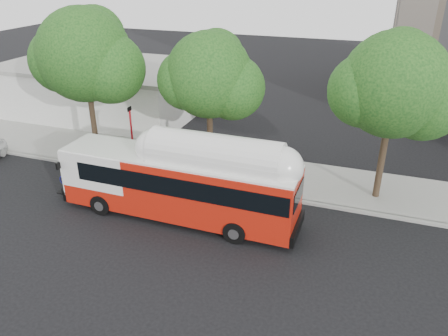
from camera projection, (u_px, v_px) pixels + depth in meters
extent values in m
plane|color=black|center=(187.00, 222.00, 22.29)|extent=(120.00, 120.00, 0.00)
cube|color=gray|center=(228.00, 169.00, 27.79)|extent=(60.00, 5.00, 0.15)
cube|color=gray|center=(213.00, 187.00, 25.58)|extent=(60.00, 0.30, 0.15)
cube|color=maroon|center=(167.00, 179.00, 26.48)|extent=(10.00, 0.32, 0.16)
cylinder|color=#2D2116|center=(92.00, 114.00, 28.36)|extent=(0.36, 0.36, 6.08)
sphere|color=#113C14|center=(84.00, 55.00, 26.72)|extent=(5.80, 5.80, 5.80)
sphere|color=#113C14|center=(110.00, 68.00, 26.74)|extent=(4.35, 4.35, 4.35)
cylinder|color=#2D2116|center=(210.00, 130.00, 26.52)|extent=(0.36, 0.36, 5.44)
sphere|color=#113C14|center=(209.00, 75.00, 25.05)|extent=(5.00, 5.00, 5.00)
sphere|color=#113C14|center=(233.00, 88.00, 25.10)|extent=(3.75, 3.75, 3.75)
cylinder|color=#2D2116|center=(383.00, 151.00, 23.27)|extent=(0.36, 0.36, 5.76)
sphere|color=#113C14|center=(394.00, 85.00, 21.72)|extent=(5.40, 5.40, 5.40)
sphere|color=#113C14|center=(424.00, 100.00, 21.75)|extent=(4.05, 4.05, 4.05)
cube|color=silver|center=(103.00, 90.00, 37.55)|extent=(16.00, 10.00, 4.00)
cube|color=gray|center=(100.00, 65.00, 36.64)|extent=(16.20, 10.20, 0.30)
cube|color=red|center=(178.00, 185.00, 22.00)|extent=(12.17, 2.78, 2.93)
cube|color=black|center=(187.00, 176.00, 21.58)|extent=(10.96, 2.83, 0.96)
cube|color=white|center=(177.00, 158.00, 21.35)|extent=(12.17, 2.70, 0.10)
cube|color=white|center=(215.00, 159.00, 20.61)|extent=(6.50, 2.11, 0.56)
cube|color=black|center=(73.00, 187.00, 24.63)|extent=(0.83, 1.83, 0.06)
imported|color=navy|center=(72.00, 179.00, 24.42)|extent=(0.63, 1.74, 0.91)
cylinder|color=red|center=(133.00, 142.00, 26.60)|extent=(0.12, 0.12, 4.06)
cube|color=black|center=(129.00, 109.00, 25.69)|extent=(0.05, 0.41, 0.25)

